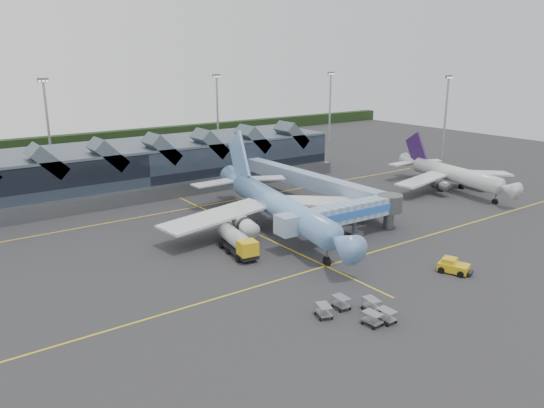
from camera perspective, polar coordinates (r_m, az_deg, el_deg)
ground at (r=77.75m, az=1.88°, el=-4.87°), size 260.00×260.00×0.00m
taxi_stripes at (r=85.41m, az=-2.22°, el=-2.96°), size 120.00×60.00×0.01m
tree_line_far at (r=175.23m, az=-20.76°, el=6.35°), size 260.00×4.00×4.00m
terminal at (r=114.33m, az=-14.85°, el=3.84°), size 90.00×22.25×12.52m
light_masts at (r=137.87m, az=-7.23°, el=9.38°), size 132.40×42.56×22.45m
main_airliner at (r=85.11m, az=0.42°, el=-0.02°), size 38.42×44.81×14.48m
regional_jet at (r=117.11m, az=18.77°, el=3.12°), size 29.14×32.23×11.10m
jet_bridge at (r=82.16m, az=8.43°, el=-0.94°), size 23.86×4.25×5.71m
fuel_truck at (r=75.82m, az=-3.83°, el=-3.94°), size 3.96×10.03×3.33m
pushback_tug at (r=73.31m, az=18.93°, el=-6.36°), size 3.64×4.60×1.85m
baggage_carts at (r=59.08m, az=9.32°, el=-11.16°), size 7.13×7.21×1.42m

